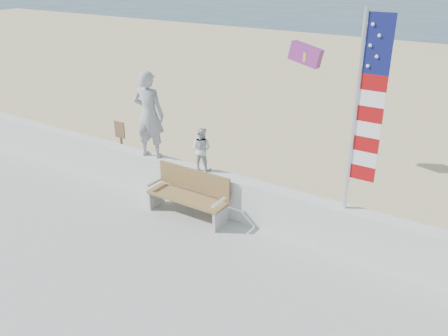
{
  "coord_description": "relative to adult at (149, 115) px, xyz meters",
  "views": [
    {
      "loc": [
        4.95,
        -5.59,
        5.25
      ],
      "look_at": [
        0.2,
        1.8,
        1.35
      ],
      "focal_mm": 38.0,
      "sensor_mm": 36.0,
      "label": 1
    }
  ],
  "objects": [
    {
      "name": "seawall",
      "position": [
        1.91,
        0.0,
        -1.44
      ],
      "size": [
        30.0,
        0.35,
        0.9
      ],
      "primitive_type": "cube",
      "color": "silver",
      "rests_on": "boardwalk"
    },
    {
      "name": "flag",
      "position": [
        4.72,
        -0.0,
        0.93
      ],
      "size": [
        0.5,
        0.08,
        3.5
      ],
      "color": "silver",
      "rests_on": "seawall"
    },
    {
      "name": "ground",
      "position": [
        1.91,
        -2.0,
        -2.07
      ],
      "size": [
        220.0,
        220.0,
        0.0
      ],
      "primitive_type": "plane",
      "color": "#2B4656",
      "rests_on": "ground"
    },
    {
      "name": "child",
      "position": [
        1.41,
        0.0,
        -0.51
      ],
      "size": [
        0.51,
        0.43,
        0.95
      ],
      "primitive_type": "imported",
      "rotation": [
        0.0,
        0.0,
        3.31
      ],
      "color": "silver",
      "rests_on": "seawall"
    },
    {
      "name": "adult",
      "position": [
        0.0,
        0.0,
        0.0
      ],
      "size": [
        0.8,
        0.61,
        1.97
      ],
      "primitive_type": "imported",
      "rotation": [
        0.0,
        0.0,
        3.34
      ],
      "color": "#9A9AA0",
      "rests_on": "seawall"
    },
    {
      "name": "parafoil_kite",
      "position": [
        2.2,
        3.43,
        1.0
      ],
      "size": [
        0.91,
        0.31,
        0.62
      ],
      "color": "red",
      "rests_on": "ground"
    },
    {
      "name": "sand",
      "position": [
        1.91,
        7.0,
        -2.03
      ],
      "size": [
        90.0,
        40.0,
        0.08
      ],
      "primitive_type": "cube",
      "color": "#C6B784",
      "rests_on": "ground"
    },
    {
      "name": "bench",
      "position": [
        1.4,
        -0.45,
        -1.38
      ],
      "size": [
        1.8,
        0.57,
        1.0
      ],
      "color": "olive",
      "rests_on": "boardwalk"
    },
    {
      "name": "sign",
      "position": [
        -1.38,
        0.42,
        -1.12
      ],
      "size": [
        0.32,
        0.07,
        1.46
      ],
      "color": "#8A6042",
      "rests_on": "sand"
    }
  ]
}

